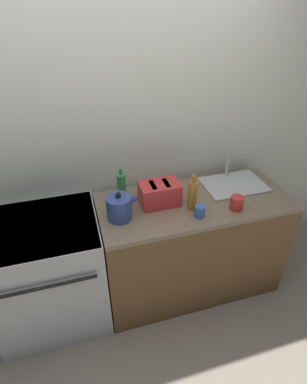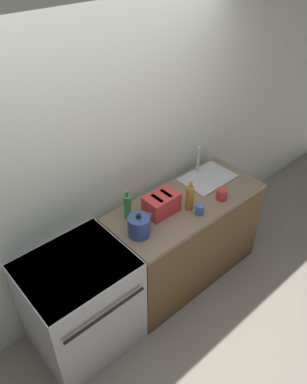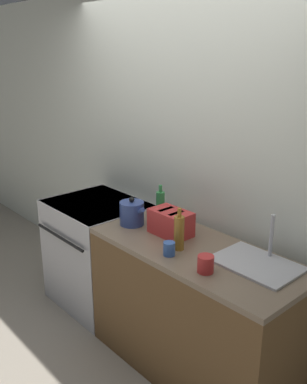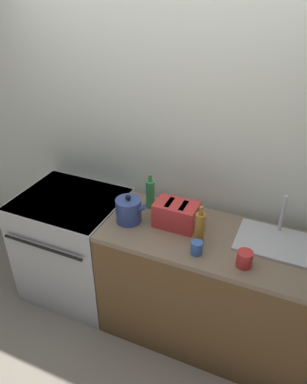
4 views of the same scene
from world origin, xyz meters
The scene contains 11 objects.
ground_plane centered at (0.00, 0.00, 0.00)m, with size 12.00×12.00×0.00m, color gray.
wall_back centered at (0.00, 0.73, 1.30)m, with size 8.00×0.05×2.60m.
stove centered at (-0.61, 0.34, 0.47)m, with size 0.79×0.71×0.91m.
counter_block centered at (0.52, 0.32, 0.46)m, with size 1.46×0.64×0.91m.
kettle centered at (-0.06, 0.27, 1.00)m, with size 0.22×0.18×0.21m.
toaster centered at (0.25, 0.35, 1.00)m, with size 0.29×0.18×0.17m.
sink_tray centered at (0.90, 0.43, 0.93)m, with size 0.49×0.35×0.28m.
bottle_amber centered at (0.45, 0.23, 1.03)m, with size 0.06×0.06×0.28m.
bottle_green centered at (0.00, 0.49, 1.02)m, with size 0.06×0.06×0.26m.
cup_red centered at (0.76, 0.14, 0.96)m, with size 0.09×0.09×0.10m.
cup_blue centered at (0.47, 0.13, 0.95)m, with size 0.07×0.07×0.09m.
Camera 2 is at (-1.39, -1.40, 2.93)m, focal length 35.00 mm.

